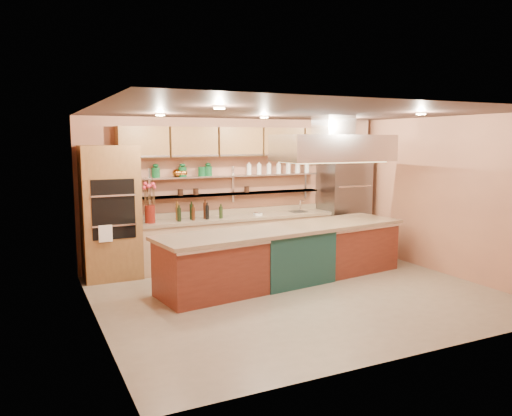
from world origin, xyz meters
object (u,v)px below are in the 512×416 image
refrigerator (343,204)px  island (286,254)px  copper_kettle (177,173)px  kitchen_scale (258,213)px  flower_vase (150,214)px  green_canister (202,171)px

refrigerator → island: refrigerator is taller
island → refrigerator: bearing=25.6°
copper_kettle → kitchen_scale: bearing=-8.1°
flower_vase → green_canister: 1.29m
refrigerator → green_canister: bearing=175.7°
island → copper_kettle: (-1.39, 1.65, 1.32)m
island → copper_kettle: bearing=122.5°
island → green_canister: 2.31m
green_canister → copper_kettle: bearing=180.0°
refrigerator → island: size_ratio=0.47×
refrigerator → island: 2.65m
island → green_canister: (-0.91, 1.65, 1.34)m
green_canister → kitchen_scale: bearing=-11.7°
island → copper_kettle: copper_kettle is taller
refrigerator → copper_kettle: (-3.55, 0.23, 0.74)m
flower_vase → kitchen_scale: size_ratio=2.17×
island → kitchen_scale: (0.15, 1.43, 0.51)m
island → copper_kettle: 2.53m
flower_vase → copper_kettle: 0.93m
green_canister → flower_vase: bearing=-168.2°
refrigerator → kitchen_scale: bearing=179.7°
refrigerator → kitchen_scale: refrigerator is taller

